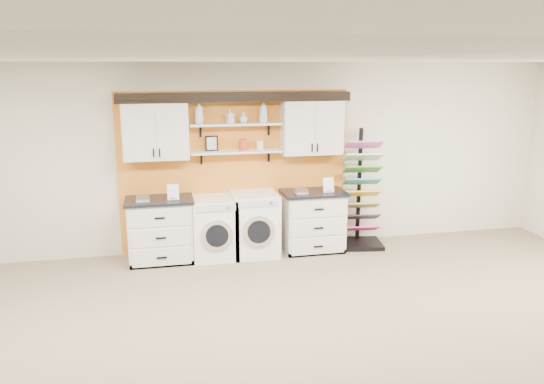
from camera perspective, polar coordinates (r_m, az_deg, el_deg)
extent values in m
plane|color=white|center=(3.90, 4.06, 14.06)|extent=(10.00, 10.00, 0.00)
plane|color=beige|center=(7.94, -4.06, 3.65)|extent=(10.00, 0.00, 10.00)
cube|color=orange|center=(7.95, -4.00, 2.19)|extent=(3.40, 0.07, 2.40)
cube|color=white|center=(7.60, -12.42, 6.58)|extent=(0.90, 0.34, 0.84)
cube|color=white|center=(7.44, -14.13, 6.34)|extent=(0.42, 0.01, 0.78)
cube|color=white|center=(7.43, -10.72, 6.51)|extent=(0.42, 0.01, 0.78)
cube|color=white|center=(7.92, 4.28, 7.12)|extent=(0.90, 0.34, 0.84)
cube|color=white|center=(7.69, 3.06, 6.95)|extent=(0.42, 0.01, 0.78)
cube|color=white|center=(7.81, 6.20, 7.00)|extent=(0.42, 0.01, 0.78)
cube|color=white|center=(7.73, -3.86, 4.35)|extent=(1.32, 0.28, 0.03)
cube|color=white|center=(7.67, -3.91, 7.30)|extent=(1.32, 0.28, 0.03)
cube|color=black|center=(7.66, -3.98, 10.29)|extent=(3.30, 0.40, 0.10)
cube|color=black|center=(7.48, -3.77, 9.75)|extent=(3.30, 0.04, 0.04)
cube|color=black|center=(7.72, -6.52, 5.22)|extent=(0.18, 0.02, 0.22)
cube|color=beige|center=(7.71, -6.51, 5.21)|extent=(0.14, 0.01, 0.18)
cylinder|color=red|center=(7.73, -3.14, 5.07)|extent=(0.11, 0.11, 0.16)
cylinder|color=silver|center=(7.77, -1.31, 5.06)|extent=(0.10, 0.10, 0.14)
cube|color=white|center=(7.76, -11.88, -4.14)|extent=(0.89, 0.60, 0.89)
cube|color=black|center=(7.64, -11.72, -7.67)|extent=(0.89, 0.06, 0.07)
cube|color=black|center=(7.63, -12.05, -0.82)|extent=(0.95, 0.66, 0.04)
cube|color=white|center=(7.38, -11.98, -2.73)|extent=(0.81, 0.02, 0.25)
cube|color=white|center=(7.47, -11.87, -4.84)|extent=(0.81, 0.02, 0.25)
cube|color=white|center=(7.56, -11.76, -6.89)|extent=(0.81, 0.02, 0.25)
cube|color=white|center=(8.06, 4.40, -3.21)|extent=(0.88, 0.60, 0.88)
cube|color=black|center=(7.95, 4.89, -6.57)|extent=(0.88, 0.06, 0.07)
cube|color=black|center=(7.94, 4.46, -0.03)|extent=(0.94, 0.66, 0.04)
cube|color=white|center=(7.71, 5.07, -1.83)|extent=(0.80, 0.02, 0.24)
cube|color=white|center=(7.79, 5.03, -3.84)|extent=(0.80, 0.02, 0.24)
cube|color=white|center=(7.88, 4.98, -5.82)|extent=(0.80, 0.02, 0.24)
cube|color=white|center=(7.79, -6.22, -3.81)|extent=(0.64, 0.66, 0.90)
cube|color=silver|center=(7.36, -6.02, -1.74)|extent=(0.55, 0.02, 0.09)
cylinder|color=silver|center=(7.48, -5.95, -4.67)|extent=(0.45, 0.05, 0.45)
cylinder|color=black|center=(7.45, -5.93, -4.73)|extent=(0.32, 0.03, 0.32)
cube|color=white|center=(7.86, -1.89, -3.43)|extent=(0.67, 0.66, 0.93)
cube|color=silver|center=(7.43, -1.46, -1.23)|extent=(0.57, 0.02, 0.10)
cylinder|color=silver|center=(7.55, -1.45, -4.26)|extent=(0.47, 0.05, 0.47)
cylinder|color=black|center=(7.53, -1.41, -4.32)|extent=(0.33, 0.03, 0.33)
cube|color=black|center=(8.43, 9.40, -5.52)|extent=(0.74, 0.65, 0.07)
cube|color=black|center=(8.37, 9.34, 0.80)|extent=(0.06, 0.06, 1.77)
cube|color=#E51B88|center=(8.38, 9.43, -3.90)|extent=(0.59, 0.39, 0.16)
cube|color=black|center=(8.32, 9.48, -2.66)|extent=(0.59, 0.39, 0.16)
cube|color=#A19243|center=(8.27, 9.53, -1.41)|extent=(0.59, 0.39, 0.16)
cube|color=#F1AE19|center=(8.23, 9.58, -0.15)|extent=(0.59, 0.39, 0.16)
cube|color=teal|center=(8.18, 9.63, 1.13)|extent=(0.59, 0.39, 0.16)
cube|color=#429328|center=(8.15, 9.69, 2.42)|extent=(0.59, 0.39, 0.16)
cube|color=white|center=(8.11, 9.74, 3.72)|extent=(0.59, 0.39, 0.16)
cube|color=#E967C4|center=(8.08, 9.79, 5.03)|extent=(0.59, 0.39, 0.16)
imported|color=silver|center=(7.60, -7.87, 8.49)|extent=(0.17, 0.17, 0.33)
imported|color=silver|center=(7.65, -4.55, 8.14)|extent=(0.12, 0.12, 0.20)
imported|color=silver|center=(7.68, -3.12, 8.01)|extent=(0.15, 0.15, 0.15)
imported|color=silver|center=(7.72, -0.94, 8.69)|extent=(0.14, 0.14, 0.33)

